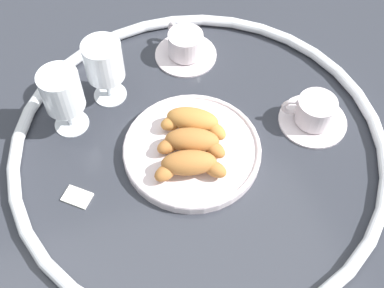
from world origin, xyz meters
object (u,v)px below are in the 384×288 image
at_px(sugar_packet, 77,196).
at_px(croissant_extra, 189,165).
at_px(croissant_small, 192,142).
at_px(croissant_large, 195,121).
at_px(coffee_cup_far, 185,46).
at_px(juice_glass_right, 62,93).
at_px(pastry_plate, 192,150).
at_px(coffee_cup_near, 314,113).
at_px(juice_glass_left, 104,63).

bearing_deg(sugar_packet, croissant_extra, -145.71).
bearing_deg(croissant_small, croissant_large, -116.69).
xyz_separation_m(coffee_cup_far, juice_glass_right, (0.28, 0.10, 0.07)).
relative_size(coffee_cup_far, sugar_packet, 2.72).
bearing_deg(croissant_extra, pastry_plate, -116.59).
relative_size(coffee_cup_near, sugar_packet, 2.72).
bearing_deg(croissant_small, sugar_packet, 3.65).
relative_size(croissant_small, juice_glass_right, 0.89).
bearing_deg(croissant_large, juice_glass_left, -50.35).
xyz_separation_m(croissant_small, coffee_cup_far, (-0.08, -0.25, -0.01)).
xyz_separation_m(croissant_extra, sugar_packet, (0.20, -0.03, -0.04)).
bearing_deg(croissant_large, croissant_extra, 63.30).
bearing_deg(croissant_small, juice_glass_right, -37.76).
height_order(pastry_plate, coffee_cup_far, coffee_cup_far).
distance_m(pastry_plate, coffee_cup_near, 0.25).
distance_m(juice_glass_left, sugar_packet, 0.26).
bearing_deg(croissant_small, coffee_cup_far, -107.67).
bearing_deg(coffee_cup_near, croissant_small, -2.45).
bearing_deg(croissant_small, coffee_cup_near, 177.55).
height_order(croissant_large, croissant_small, same).
distance_m(pastry_plate, croissant_small, 0.03).
bearing_deg(pastry_plate, croissant_large, -116.83).
height_order(coffee_cup_far, juice_glass_left, juice_glass_left).
relative_size(croissant_small, coffee_cup_near, 0.92).
relative_size(croissant_extra, coffee_cup_near, 0.96).
height_order(pastry_plate, sugar_packet, pastry_plate).
bearing_deg(juice_glass_right, croissant_small, 142.24).
bearing_deg(coffee_cup_near, juice_glass_right, -20.01).
bearing_deg(sugar_packet, juice_glass_right, -56.98).
height_order(pastry_plate, croissant_extra, croissant_extra).
xyz_separation_m(croissant_small, sugar_packet, (0.23, 0.01, -0.04)).
height_order(croissant_small, sugar_packet, croissant_small).
distance_m(juice_glass_left, juice_glass_right, 0.10).
height_order(juice_glass_right, sugar_packet, juice_glass_right).
relative_size(croissant_extra, juice_glass_right, 0.94).
xyz_separation_m(pastry_plate, sugar_packet, (0.23, 0.02, -0.01)).
xyz_separation_m(juice_glass_right, sugar_packet, (0.03, 0.17, -0.09)).
xyz_separation_m(croissant_small, croissant_extra, (0.02, 0.04, 0.00)).
distance_m(pastry_plate, juice_glass_left, 0.24).
xyz_separation_m(croissant_extra, coffee_cup_far, (-0.10, -0.30, -0.01)).
distance_m(croissant_large, croissant_small, 0.05).
bearing_deg(pastry_plate, sugar_packet, 4.35).
xyz_separation_m(croissant_large, croissant_small, (0.02, 0.04, 0.00)).
xyz_separation_m(pastry_plate, coffee_cup_near, (-0.25, 0.01, 0.01)).
xyz_separation_m(croissant_small, juice_glass_left, (0.11, -0.20, 0.05)).
bearing_deg(pastry_plate, juice_glass_right, -37.04).
xyz_separation_m(pastry_plate, croissant_small, (0.00, 0.00, 0.03)).
bearing_deg(juice_glass_left, juice_glass_right, 26.95).
height_order(croissant_large, coffee_cup_far, croissant_large).
xyz_separation_m(croissant_extra, juice_glass_right, (0.17, -0.20, 0.05)).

